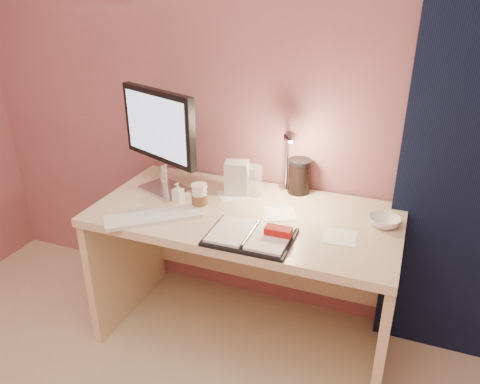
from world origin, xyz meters
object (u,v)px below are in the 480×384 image
(planner, at_px, (253,236))
(bowl, at_px, (384,222))
(keyboard, at_px, (153,217))
(desk, at_px, (250,246))
(product_box, at_px, (237,178))
(lotion_bottle, at_px, (178,192))
(clear_cup, at_px, (254,180))
(coffee_cup, at_px, (200,197))
(monitor, at_px, (161,132))
(dark_jar, at_px, (299,178))
(desk_lamp, at_px, (277,154))

(planner, relative_size, bowl, 2.59)
(keyboard, relative_size, planner, 1.20)
(desk, relative_size, product_box, 8.32)
(keyboard, bearing_deg, lotion_bottle, 43.94)
(desk, height_order, clear_cup, clear_cup)
(planner, bearing_deg, coffee_cup, 151.34)
(monitor, height_order, clear_cup, monitor)
(monitor, xyz_separation_m, bowl, (1.07, 0.02, -0.29))
(keyboard, distance_m, planner, 0.47)
(keyboard, relative_size, bowl, 3.12)
(planner, bearing_deg, product_box, 119.48)
(clear_cup, relative_size, dark_jar, 0.94)
(bowl, relative_size, desk_lamp, 0.40)
(desk, distance_m, planner, 0.39)
(bowl, xyz_separation_m, lotion_bottle, (-0.95, -0.11, 0.03))
(planner, height_order, product_box, product_box)
(lotion_bottle, bearing_deg, monitor, 145.07)
(monitor, xyz_separation_m, product_box, (0.35, 0.10, -0.22))
(dark_jar, height_order, product_box, product_box)
(lotion_bottle, bearing_deg, planner, -23.76)
(keyboard, distance_m, dark_jar, 0.74)
(monitor, xyz_separation_m, coffee_cup, (0.25, -0.11, -0.25))
(monitor, height_order, planner, monitor)
(lotion_bottle, relative_size, product_box, 0.58)
(clear_cup, distance_m, dark_jar, 0.23)
(desk, height_order, keyboard, keyboard)
(clear_cup, bearing_deg, desk_lamp, 17.91)
(monitor, relative_size, dark_jar, 3.31)
(keyboard, height_order, planner, planner)
(bowl, distance_m, dark_jar, 0.48)
(bowl, bearing_deg, dark_jar, 154.87)
(coffee_cup, height_order, lotion_bottle, coffee_cup)
(monitor, xyz_separation_m, keyboard, (0.10, -0.28, -0.30))
(lotion_bottle, relative_size, dark_jar, 0.63)
(dark_jar, relative_size, product_box, 0.92)
(coffee_cup, height_order, bowl, coffee_cup)
(desk, height_order, planner, planner)
(clear_cup, relative_size, bowl, 1.07)
(bowl, height_order, product_box, product_box)
(planner, relative_size, lotion_bottle, 3.64)
(lotion_bottle, height_order, dark_jar, dark_jar)
(desk, bearing_deg, dark_jar, 51.89)
(planner, xyz_separation_m, product_box, (-0.22, 0.38, 0.07))
(clear_cup, relative_size, lotion_bottle, 1.51)
(monitor, distance_m, bowl, 1.11)
(monitor, height_order, dark_jar, monitor)
(desk_lamp, bearing_deg, monitor, 176.92)
(product_box, bearing_deg, desk, -54.13)
(monitor, relative_size, clear_cup, 3.51)
(product_box, height_order, desk_lamp, desk_lamp)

